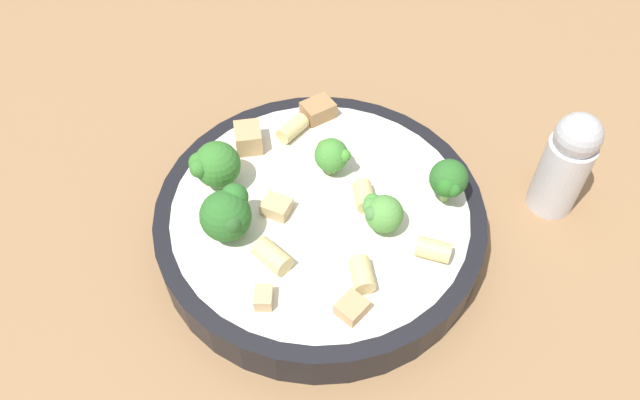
% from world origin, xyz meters
% --- Properties ---
extents(ground_plane, '(2.00, 2.00, 0.00)m').
position_xyz_m(ground_plane, '(0.00, 0.00, 0.00)').
color(ground_plane, '#936D47').
extents(pasta_bowl, '(0.26, 0.26, 0.03)m').
position_xyz_m(pasta_bowl, '(0.00, 0.00, 0.02)').
color(pasta_bowl, black).
rests_on(pasta_bowl, ground_plane).
extents(broccoli_floret_0, '(0.03, 0.03, 0.03)m').
position_xyz_m(broccoli_floret_0, '(0.05, -0.01, 0.05)').
color(broccoli_floret_0, '#93B766').
rests_on(broccoli_floret_0, pasta_bowl).
extents(broccoli_floret_1, '(0.04, 0.04, 0.04)m').
position_xyz_m(broccoli_floret_1, '(-0.06, -0.04, 0.06)').
color(broccoli_floret_1, '#84AD60').
rests_on(broccoli_floret_1, pasta_bowl).
extents(broccoli_floret_2, '(0.04, 0.04, 0.04)m').
position_xyz_m(broccoli_floret_2, '(-0.08, 0.00, 0.06)').
color(broccoli_floret_2, '#84AD60').
rests_on(broccoli_floret_2, pasta_bowl).
extents(broccoli_floret_3, '(0.03, 0.03, 0.03)m').
position_xyz_m(broccoli_floret_3, '(0.00, 0.04, 0.05)').
color(broccoli_floret_3, '#84AD60').
rests_on(broccoli_floret_3, pasta_bowl).
extents(broccoli_floret_4, '(0.03, 0.03, 0.04)m').
position_xyz_m(broccoli_floret_4, '(0.09, 0.03, 0.06)').
color(broccoli_floret_4, '#93B766').
rests_on(broccoli_floret_4, pasta_bowl).
extents(rigatoni_0, '(0.03, 0.02, 0.02)m').
position_xyz_m(rigatoni_0, '(0.09, -0.02, 0.04)').
color(rigatoni_0, '#E0C67F').
rests_on(rigatoni_0, pasta_bowl).
extents(rigatoni_1, '(0.02, 0.03, 0.02)m').
position_xyz_m(rigatoni_1, '(0.04, -0.06, 0.04)').
color(rigatoni_1, '#E0C67F').
rests_on(rigatoni_1, pasta_bowl).
extents(rigatoni_2, '(0.02, 0.03, 0.01)m').
position_xyz_m(rigatoni_2, '(-0.04, 0.07, 0.04)').
color(rigatoni_2, '#E0C67F').
rests_on(rigatoni_2, pasta_bowl).
extents(rigatoni_3, '(0.02, 0.03, 0.02)m').
position_xyz_m(rigatoni_3, '(0.03, 0.01, 0.04)').
color(rigatoni_3, '#E0C67F').
rests_on(rigatoni_3, pasta_bowl).
extents(rigatoni_4, '(0.03, 0.03, 0.02)m').
position_xyz_m(rigatoni_4, '(-0.02, -0.06, 0.04)').
color(rigatoni_4, '#E0C67F').
rests_on(rigatoni_4, pasta_bowl).
extents(chicken_chunk_0, '(0.02, 0.03, 0.01)m').
position_xyz_m(chicken_chunk_0, '(0.04, -0.08, 0.04)').
color(chicken_chunk_0, tan).
rests_on(chicken_chunk_0, pasta_bowl).
extents(chicken_chunk_1, '(0.03, 0.03, 0.02)m').
position_xyz_m(chicken_chunk_1, '(-0.03, 0.10, 0.04)').
color(chicken_chunk_1, '#A87A4C').
rests_on(chicken_chunk_1, pasta_bowl).
extents(chicken_chunk_2, '(0.02, 0.02, 0.01)m').
position_xyz_m(chicken_chunk_2, '(-0.03, -0.01, 0.04)').
color(chicken_chunk_2, tan).
rests_on(chicken_chunk_2, pasta_bowl).
extents(chicken_chunk_3, '(0.02, 0.02, 0.01)m').
position_xyz_m(chicken_chunk_3, '(-0.02, -0.09, 0.04)').
color(chicken_chunk_3, tan).
rests_on(chicken_chunk_3, pasta_bowl).
extents(chicken_chunk_4, '(0.03, 0.03, 0.02)m').
position_xyz_m(chicken_chunk_4, '(-0.07, 0.05, 0.04)').
color(chicken_chunk_4, tan).
rests_on(chicken_chunk_4, pasta_bowl).
extents(pepper_shaker, '(0.04, 0.04, 0.10)m').
position_xyz_m(pepper_shaker, '(0.18, 0.08, 0.05)').
color(pepper_shaker, silver).
rests_on(pepper_shaker, ground_plane).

